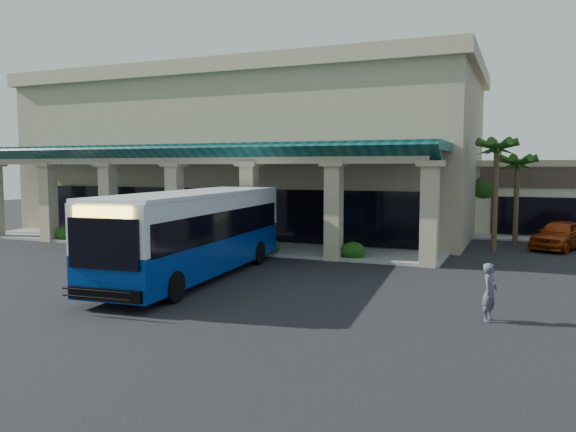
% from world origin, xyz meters
% --- Properties ---
extents(ground, '(110.00, 110.00, 0.00)m').
position_xyz_m(ground, '(0.00, 0.00, 0.00)').
color(ground, black).
extents(main_building, '(30.80, 14.80, 11.35)m').
position_xyz_m(main_building, '(-8.00, 16.00, 5.67)').
color(main_building, tan).
rests_on(main_building, ground).
extents(arcade, '(30.00, 6.20, 5.70)m').
position_xyz_m(arcade, '(-8.00, 6.80, 2.85)').
color(arcade, '#093836').
rests_on(arcade, ground).
extents(palm_0, '(2.40, 2.40, 6.60)m').
position_xyz_m(palm_0, '(8.50, 11.00, 3.30)').
color(palm_0, '#1C4312').
rests_on(palm_0, ground).
extents(palm_1, '(2.40, 2.40, 5.80)m').
position_xyz_m(palm_1, '(9.50, 14.00, 2.90)').
color(palm_1, '#1C4312').
rests_on(palm_1, ground).
extents(broadleaf_tree, '(2.60, 2.60, 4.81)m').
position_xyz_m(broadleaf_tree, '(7.50, 19.00, 2.41)').
color(broadleaf_tree, '#163C0D').
rests_on(broadleaf_tree, ground).
extents(transit_bus, '(3.91, 12.67, 3.49)m').
position_xyz_m(transit_bus, '(-2.33, -1.00, 1.74)').
color(transit_bus, navy).
rests_on(transit_bus, ground).
extents(pedestrian, '(0.55, 0.70, 1.70)m').
position_xyz_m(pedestrian, '(9.03, -3.28, 0.85)').
color(pedestrian, '#494B5D').
rests_on(pedestrian, ground).
extents(car_silver, '(3.65, 5.10, 1.61)m').
position_xyz_m(car_silver, '(11.80, 13.31, 0.81)').
color(car_silver, '#96310A').
rests_on(car_silver, ground).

